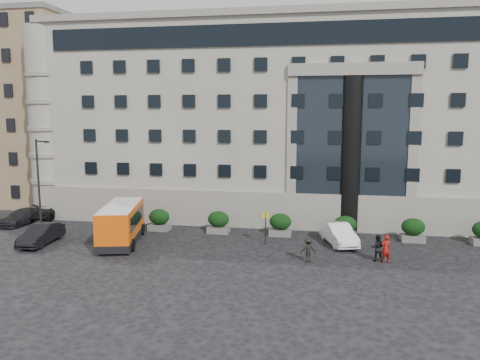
# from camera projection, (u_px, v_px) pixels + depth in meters

# --- Properties ---
(ground) EXTENTS (120.00, 120.00, 0.00)m
(ground) POSITION_uv_depth(u_px,v_px,m) (177.00, 261.00, 31.94)
(ground) COLOR black
(ground) RESTS_ON ground
(civic_building) EXTENTS (44.00, 24.00, 18.00)m
(civic_building) POSITION_uv_depth(u_px,v_px,m) (289.00, 122.00, 51.08)
(civic_building) COLOR gray
(civic_building) RESTS_ON ground
(entrance_column) EXTENTS (1.80, 1.80, 13.00)m
(entrance_column) POSITION_uv_depth(u_px,v_px,m) (351.00, 155.00, 39.02)
(entrance_column) COLOR black
(entrance_column) RESTS_ON ground
(apartment_near) EXTENTS (14.00, 14.00, 20.00)m
(apartment_near) POSITION_uv_depth(u_px,v_px,m) (28.00, 113.00, 54.07)
(apartment_near) COLOR olive
(apartment_near) RESTS_ON ground
(apartment_far) EXTENTS (13.00, 13.00, 22.00)m
(apartment_far) POSITION_uv_depth(u_px,v_px,m) (82.00, 106.00, 71.99)
(apartment_far) COLOR brown
(apartment_far) RESTS_ON ground
(hedge_a) EXTENTS (1.80, 1.26, 1.84)m
(hedge_a) POSITION_uv_depth(u_px,v_px,m) (159.00, 220.00, 40.09)
(hedge_a) COLOR #575755
(hedge_a) RESTS_ON ground
(hedge_b) EXTENTS (1.80, 1.26, 1.84)m
(hedge_b) POSITION_uv_depth(u_px,v_px,m) (218.00, 222.00, 39.21)
(hedge_b) COLOR #575755
(hedge_b) RESTS_ON ground
(hedge_c) EXTENTS (1.80, 1.26, 1.84)m
(hedge_c) POSITION_uv_depth(u_px,v_px,m) (280.00, 224.00, 38.33)
(hedge_c) COLOR #575755
(hedge_c) RESTS_ON ground
(hedge_d) EXTENTS (1.80, 1.26, 1.84)m
(hedge_d) POSITION_uv_depth(u_px,v_px,m) (345.00, 227.00, 37.44)
(hedge_d) COLOR #575755
(hedge_d) RESTS_ON ground
(hedge_e) EXTENTS (1.80, 1.26, 1.84)m
(hedge_e) POSITION_uv_depth(u_px,v_px,m) (413.00, 230.00, 36.56)
(hedge_e) COLOR #575755
(hedge_e) RESTS_ON ground
(street_lamp) EXTENTS (1.16, 0.18, 8.00)m
(street_lamp) POSITION_uv_depth(u_px,v_px,m) (40.00, 186.00, 36.26)
(street_lamp) COLOR #262628
(street_lamp) RESTS_ON ground
(bus_stop_sign) EXTENTS (0.50, 0.08, 2.52)m
(bus_stop_sign) POSITION_uv_depth(u_px,v_px,m) (265.00, 222.00, 35.63)
(bus_stop_sign) COLOR #262628
(bus_stop_sign) RESTS_ON ground
(minibus) EXTENTS (3.97, 7.49, 2.97)m
(minibus) POSITION_uv_depth(u_px,v_px,m) (121.00, 222.00, 36.10)
(minibus) COLOR #E1530A
(minibus) RESTS_ON ground
(red_truck) EXTENTS (2.85, 5.52, 2.89)m
(red_truck) POSITION_uv_depth(u_px,v_px,m) (71.00, 192.00, 50.96)
(red_truck) COLOR maroon
(red_truck) RESTS_ON ground
(parked_car_b) EXTENTS (1.88, 4.75, 1.54)m
(parked_car_b) POSITION_uv_depth(u_px,v_px,m) (41.00, 234.00, 35.89)
(parked_car_b) COLOR black
(parked_car_b) RESTS_ON ground
(parked_car_c) EXTENTS (2.57, 4.91, 1.36)m
(parked_car_c) POSITION_uv_depth(u_px,v_px,m) (23.00, 217.00, 42.35)
(parked_car_c) COLOR black
(parked_car_c) RESTS_ON ground
(parked_car_d) EXTENTS (2.99, 5.66, 1.52)m
(parked_car_d) POSITION_uv_depth(u_px,v_px,m) (46.00, 210.00, 44.61)
(parked_car_d) COLOR black
(parked_car_d) RESTS_ON ground
(white_taxi) EXTENTS (3.08, 5.12, 1.59)m
(white_taxi) POSITION_uv_depth(u_px,v_px,m) (339.00, 234.00, 35.89)
(white_taxi) COLOR white
(white_taxi) RESTS_ON ground
(pedestrian_a) EXTENTS (0.81, 0.68, 1.91)m
(pedestrian_a) POSITION_uv_depth(u_px,v_px,m) (386.00, 249.00, 31.41)
(pedestrian_a) COLOR #9B150F
(pedestrian_a) RESTS_ON ground
(pedestrian_b) EXTENTS (0.96, 0.78, 1.85)m
(pedestrian_b) POSITION_uv_depth(u_px,v_px,m) (377.00, 248.00, 31.71)
(pedestrian_b) COLOR black
(pedestrian_b) RESTS_ON ground
(pedestrian_c) EXTENTS (1.24, 0.93, 1.70)m
(pedestrian_c) POSITION_uv_depth(u_px,v_px,m) (308.00, 250.00, 31.55)
(pedestrian_c) COLOR black
(pedestrian_c) RESTS_ON ground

